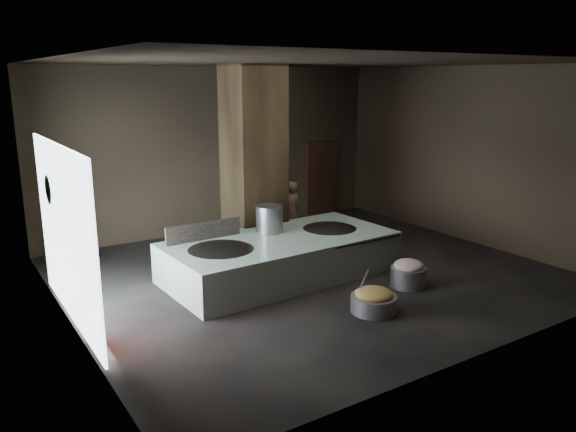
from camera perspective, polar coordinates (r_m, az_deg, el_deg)
floor at (r=12.45m, az=2.20°, el=-6.07°), size 10.00×9.00×0.10m
ceiling at (r=11.71m, az=2.41°, el=15.60°), size 10.00×9.00×0.10m
back_wall at (r=15.76m, az=-7.34°, el=6.67°), size 10.00×0.10×4.50m
front_wall at (r=8.63m, az=19.97°, el=0.01°), size 10.00×0.10×4.50m
left_wall at (r=9.90m, az=-22.35°, el=1.50°), size 0.10×9.00×4.50m
right_wall at (r=15.31m, az=18.02°, el=5.90°), size 0.10×9.00×4.50m
pillar at (r=13.29m, az=-3.51°, el=5.44°), size 1.20×1.20×4.50m
hearth_platform at (r=12.17m, az=-0.74°, el=-4.15°), size 5.02×2.54×0.86m
platform_cap at (r=12.06m, az=-0.74°, el=-2.40°), size 4.83×2.32×0.03m
wok_left at (r=11.36m, az=-6.82°, el=-3.88°), size 1.55×1.55×0.43m
wok_left_rim at (r=11.34m, az=-6.83°, el=-3.54°), size 1.59×1.59×0.05m
wok_right at (r=12.86m, az=4.24°, el=-1.71°), size 1.45×1.45×0.41m
wok_right_rim at (r=12.84m, az=4.25°, el=-1.41°), size 1.48×1.48×0.05m
stock_pot at (r=12.45m, az=-1.90°, el=-0.38°), size 0.60×0.60×0.64m
splash_guard at (r=11.98m, az=-8.55°, el=-1.60°), size 1.72×0.13×0.43m
cook at (r=14.63m, az=0.29°, el=0.46°), size 0.61×0.41×1.60m
veg_basin at (r=10.55m, az=8.69°, el=-8.79°), size 1.08×1.08×0.31m
veg_fill at (r=10.48m, az=8.73°, el=-7.82°), size 0.70×0.70×0.21m
ladle at (r=10.42m, az=7.60°, el=-6.73°), size 0.06×0.34×0.60m
meat_basin at (r=11.90m, az=12.11°, el=-6.05°), size 0.92×0.92×0.41m
meat_fill at (r=11.82m, az=12.17°, el=-4.92°), size 0.61×0.61×0.23m
doorway_near at (r=16.40m, az=-3.28°, el=2.97°), size 1.18×0.08×2.38m
doorway_near_glow at (r=16.20m, az=-2.55°, el=2.66°), size 0.82×0.04×1.93m
doorway_far at (r=17.69m, az=3.49°, el=3.77°), size 1.18×0.08×2.38m
doorway_far_glow at (r=17.85m, az=3.02°, el=3.70°), size 0.84×0.04×1.98m
left_opening at (r=10.26m, az=-21.69°, el=-1.78°), size 0.04×4.20×3.10m
pavilion_sliver at (r=9.28m, az=-19.20°, el=-8.04°), size 0.05×0.90×1.70m
tree_silhouette at (r=11.20m, az=-22.61°, el=2.55°), size 0.28×1.10×1.10m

